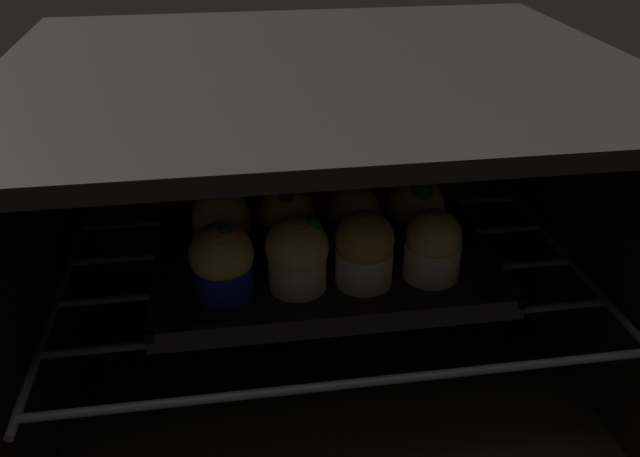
{
  "coord_description": "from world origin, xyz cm",
  "views": [
    {
      "loc": [
        -8.73,
        -36.35,
        51.61
      ],
      "look_at": [
        0.0,
        22.56,
        17.44
      ],
      "focal_mm": 36.18,
      "sensor_mm": 36.0,
      "label": 1
    }
  ],
  "objects_px": {
    "muffin_row0_col2": "(365,249)",
    "muffin_row2_col1": "(284,189)",
    "muffin_row1_col0": "(221,224)",
    "muffin_row2_col2": "(338,187)",
    "muffin_row0_col1": "(298,254)",
    "muffin_row1_col3": "(416,211)",
    "muffin_row2_col0": "(218,195)",
    "baking_tray": "(320,250)",
    "muffin_row2_col3": "(397,183)",
    "muffin_row0_col0": "(222,262)",
    "muffin_row0_col3": "(433,246)",
    "muffin_row1_col2": "(353,217)",
    "muffin_row1_col1": "(287,219)"
  },
  "relations": [
    {
      "from": "muffin_row0_col3",
      "to": "muffin_row2_col1",
      "type": "distance_m",
      "value": 0.19
    },
    {
      "from": "baking_tray",
      "to": "muffin_row1_col1",
      "type": "height_order",
      "value": "muffin_row1_col1"
    },
    {
      "from": "muffin_row0_col2",
      "to": "muffin_row0_col3",
      "type": "height_order",
      "value": "muffin_row0_col2"
    },
    {
      "from": "muffin_row0_col2",
      "to": "muffin_row2_col1",
      "type": "distance_m",
      "value": 0.16
    },
    {
      "from": "muffin_row1_col3",
      "to": "muffin_row2_col2",
      "type": "xyz_separation_m",
      "value": [
        -0.07,
        0.07,
        -0.0
      ]
    },
    {
      "from": "baking_tray",
      "to": "muffin_row1_col3",
      "type": "bearing_deg",
      "value": -0.21
    },
    {
      "from": "muffin_row0_col3",
      "to": "muffin_row1_col0",
      "type": "xyz_separation_m",
      "value": [
        -0.21,
        0.07,
        0.0
      ]
    },
    {
      "from": "muffin_row2_col0",
      "to": "muffin_row2_col2",
      "type": "relative_size",
      "value": 1.05
    },
    {
      "from": "muffin_row1_col2",
      "to": "muffin_row2_col3",
      "type": "distance_m",
      "value": 0.09
    },
    {
      "from": "muffin_row1_col0",
      "to": "muffin_row1_col3",
      "type": "height_order",
      "value": "same"
    },
    {
      "from": "muffin_row2_col0",
      "to": "muffin_row0_col0",
      "type": "bearing_deg",
      "value": -89.24
    },
    {
      "from": "muffin_row0_col0",
      "to": "muffin_row2_col1",
      "type": "height_order",
      "value": "same"
    },
    {
      "from": "baking_tray",
      "to": "muffin_row2_col3",
      "type": "height_order",
      "value": "muffin_row2_col3"
    },
    {
      "from": "baking_tray",
      "to": "muffin_row0_col3",
      "type": "distance_m",
      "value": 0.13
    },
    {
      "from": "muffin_row2_col1",
      "to": "muffin_row0_col2",
      "type": "bearing_deg",
      "value": -65.47
    },
    {
      "from": "muffin_row0_col2",
      "to": "muffin_row1_col1",
      "type": "height_order",
      "value": "muffin_row0_col2"
    },
    {
      "from": "muffin_row0_col0",
      "to": "muffin_row2_col0",
      "type": "distance_m",
      "value": 0.14
    },
    {
      "from": "muffin_row0_col3",
      "to": "muffin_row0_col0",
      "type": "bearing_deg",
      "value": -179.74
    },
    {
      "from": "muffin_row1_col0",
      "to": "muffin_row1_col3",
      "type": "distance_m",
      "value": 0.21
    },
    {
      "from": "muffin_row2_col0",
      "to": "muffin_row2_col1",
      "type": "distance_m",
      "value": 0.07
    },
    {
      "from": "muffin_row0_col0",
      "to": "muffin_row1_col2",
      "type": "bearing_deg",
      "value": 27.18
    },
    {
      "from": "muffin_row0_col2",
      "to": "muffin_row1_col2",
      "type": "xyz_separation_m",
      "value": [
        0.0,
        0.07,
        -0.0
      ]
    },
    {
      "from": "muffin_row2_col0",
      "to": "muffin_row2_col2",
      "type": "distance_m",
      "value": 0.14
    },
    {
      "from": "muffin_row1_col0",
      "to": "muffin_row2_col2",
      "type": "bearing_deg",
      "value": 28.45
    },
    {
      "from": "muffin_row0_col1",
      "to": "muffin_row2_col0",
      "type": "relative_size",
      "value": 0.94
    },
    {
      "from": "muffin_row0_col3",
      "to": "muffin_row2_col1",
      "type": "xyz_separation_m",
      "value": [
        -0.13,
        0.14,
        0.0
      ]
    },
    {
      "from": "muffin_row2_col2",
      "to": "muffin_row2_col3",
      "type": "bearing_deg",
      "value": -2.96
    },
    {
      "from": "muffin_row0_col0",
      "to": "muffin_row1_col2",
      "type": "relative_size",
      "value": 1.06
    },
    {
      "from": "baking_tray",
      "to": "muffin_row2_col0",
      "type": "height_order",
      "value": "muffin_row2_col0"
    },
    {
      "from": "muffin_row1_col0",
      "to": "muffin_row2_col0",
      "type": "height_order",
      "value": "muffin_row2_col0"
    },
    {
      "from": "baking_tray",
      "to": "muffin_row0_col0",
      "type": "xyz_separation_m",
      "value": [
        -0.1,
        -0.07,
        0.04
      ]
    },
    {
      "from": "muffin_row2_col0",
      "to": "muffin_row2_col2",
      "type": "bearing_deg",
      "value": 1.3
    },
    {
      "from": "muffin_row0_col3",
      "to": "muffin_row2_col1",
      "type": "height_order",
      "value": "muffin_row2_col1"
    },
    {
      "from": "muffin_row0_col2",
      "to": "muffin_row1_col3",
      "type": "distance_m",
      "value": 0.1
    },
    {
      "from": "baking_tray",
      "to": "muffin_row1_col2",
      "type": "relative_size",
      "value": 4.78
    },
    {
      "from": "muffin_row2_col0",
      "to": "baking_tray",
      "type": "bearing_deg",
      "value": -32.82
    },
    {
      "from": "baking_tray",
      "to": "muffin_row2_col2",
      "type": "relative_size",
      "value": 4.52
    },
    {
      "from": "muffin_row0_col0",
      "to": "muffin_row1_col1",
      "type": "bearing_deg",
      "value": 47.39
    },
    {
      "from": "muffin_row2_col0",
      "to": "muffin_row2_col1",
      "type": "relative_size",
      "value": 1.04
    },
    {
      "from": "muffin_row2_col0",
      "to": "muffin_row2_col3",
      "type": "xyz_separation_m",
      "value": [
        0.21,
        -0.0,
        0.0
      ]
    },
    {
      "from": "muffin_row1_col0",
      "to": "muffin_row1_col2",
      "type": "height_order",
      "value": "muffin_row1_col0"
    },
    {
      "from": "muffin_row0_col0",
      "to": "muffin_row0_col2",
      "type": "xyz_separation_m",
      "value": [
        0.14,
        -0.0,
        0.0
      ]
    },
    {
      "from": "muffin_row0_col0",
      "to": "muffin_row0_col2",
      "type": "relative_size",
      "value": 1.0
    },
    {
      "from": "muffin_row2_col1",
      "to": "muffin_row2_col3",
      "type": "height_order",
      "value": "muffin_row2_col1"
    },
    {
      "from": "muffin_row0_col1",
      "to": "muffin_row1_col3",
      "type": "xyz_separation_m",
      "value": [
        0.14,
        0.07,
        -0.0
      ]
    },
    {
      "from": "baking_tray",
      "to": "muffin_row1_col3",
      "type": "relative_size",
      "value": 4.51
    },
    {
      "from": "muffin_row0_col0",
      "to": "muffin_row0_col2",
      "type": "height_order",
      "value": "same"
    },
    {
      "from": "baking_tray",
      "to": "muffin_row2_col1",
      "type": "height_order",
      "value": "muffin_row2_col1"
    },
    {
      "from": "muffin_row0_col1",
      "to": "muffin_row2_col3",
      "type": "relative_size",
      "value": 1.01
    },
    {
      "from": "muffin_row0_col2",
      "to": "muffin_row2_col1",
      "type": "bearing_deg",
      "value": 114.53
    }
  ]
}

